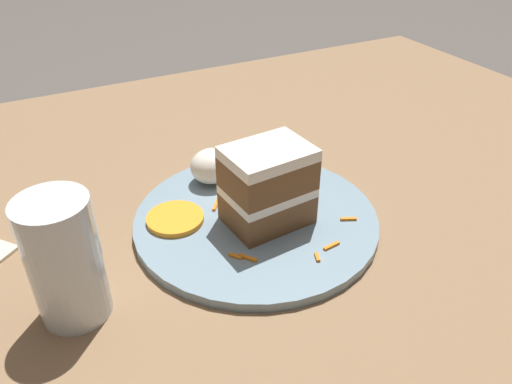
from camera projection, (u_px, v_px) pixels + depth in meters
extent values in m
plane|color=#4C4742|center=(270.00, 212.00, 0.68)|extent=(6.00, 6.00, 0.00)
cube|color=#846647|center=(271.00, 203.00, 0.67)|extent=(1.30, 0.99, 0.03)
cylinder|color=gray|center=(256.00, 219.00, 0.61)|extent=(0.30, 0.30, 0.01)
cube|color=brown|center=(267.00, 207.00, 0.59)|extent=(0.10, 0.08, 0.04)
cube|color=white|center=(268.00, 191.00, 0.58)|extent=(0.10, 0.08, 0.01)
cube|color=brown|center=(268.00, 173.00, 0.56)|extent=(0.10, 0.08, 0.04)
cube|color=white|center=(268.00, 154.00, 0.55)|extent=(0.10, 0.08, 0.01)
ellipsoid|color=white|center=(212.00, 166.00, 0.66)|extent=(0.06, 0.05, 0.05)
cylinder|color=orange|center=(175.00, 219.00, 0.59)|extent=(0.07, 0.07, 0.01)
cube|color=orange|center=(248.00, 258.00, 0.54)|extent=(0.02, 0.02, 0.00)
cube|color=orange|center=(246.00, 176.00, 0.68)|extent=(0.01, 0.03, 0.00)
cube|color=orange|center=(247.00, 188.00, 0.65)|extent=(0.01, 0.01, 0.00)
cube|color=orange|center=(349.00, 219.00, 0.60)|extent=(0.02, 0.01, 0.00)
cube|color=orange|center=(331.00, 246.00, 0.56)|extent=(0.02, 0.01, 0.00)
cube|color=orange|center=(317.00, 257.00, 0.54)|extent=(0.01, 0.01, 0.00)
cube|color=orange|center=(216.00, 204.00, 0.62)|extent=(0.02, 0.02, 0.00)
cube|color=orange|center=(235.00, 256.00, 0.54)|extent=(0.01, 0.01, 0.00)
cube|color=orange|center=(299.00, 186.00, 0.66)|extent=(0.01, 0.03, 0.00)
cylinder|color=silver|center=(65.00, 260.00, 0.46)|extent=(0.07, 0.07, 0.13)
cylinder|color=silver|center=(74.00, 294.00, 0.48)|extent=(0.06, 0.06, 0.05)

